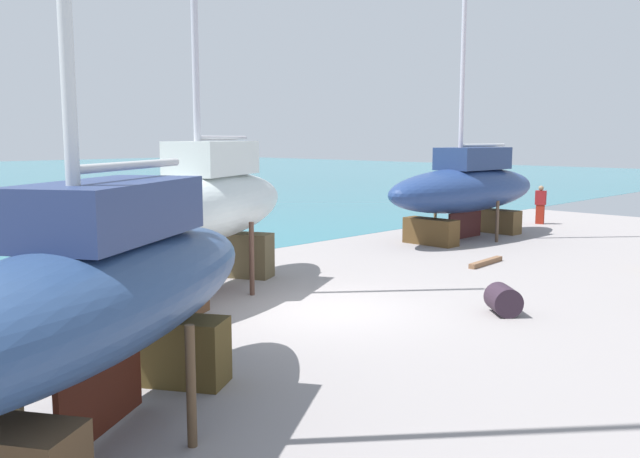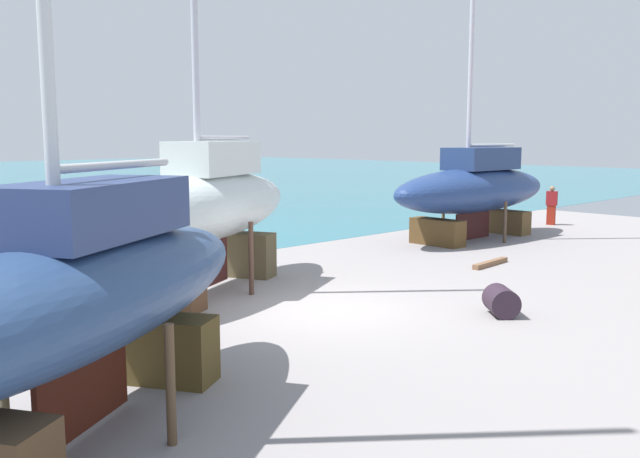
# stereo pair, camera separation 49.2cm
# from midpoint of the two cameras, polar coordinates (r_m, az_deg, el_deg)

# --- Properties ---
(ground_plane) EXTENTS (45.75, 45.75, 0.00)m
(ground_plane) POSITION_cam_midpoint_polar(r_m,az_deg,el_deg) (12.17, 15.39, -10.35)
(ground_plane) COLOR gray
(sailboat_large_starboard) EXTENTS (8.69, 2.83, 15.42)m
(sailboat_large_starboard) POSITION_cam_midpoint_polar(r_m,az_deg,el_deg) (25.51, 11.86, 3.48)
(sailboat_large_starboard) COLOR brown
(sailboat_large_starboard) RESTS_ON ground
(sailboat_mid_port) EXTENTS (7.80, 5.98, 12.97)m
(sailboat_mid_port) POSITION_cam_midpoint_polar(r_m,az_deg,el_deg) (8.72, -19.92, -5.16)
(sailboat_mid_port) COLOR #463320
(sailboat_mid_port) RESTS_ON ground
(sailboat_small_center) EXTENTS (7.85, 5.36, 12.75)m
(sailboat_small_center) POSITION_cam_midpoint_polar(r_m,az_deg,el_deg) (16.37, -10.45, 1.93)
(sailboat_small_center) COLOR brown
(sailboat_small_center) RESTS_ON ground
(worker) EXTENTS (0.34, 0.49, 1.68)m
(worker) POSITION_cam_midpoint_polar(r_m,az_deg,el_deg) (30.71, 17.87, 2.03)
(worker) COLOR maroon
(worker) RESTS_ON ground
(barrel_tipped_right) EXTENTS (0.98, 0.99, 0.62)m
(barrel_tipped_right) POSITION_cam_midpoint_polar(r_m,az_deg,el_deg) (14.75, 14.45, -5.88)
(barrel_tipped_right) COLOR #2E202C
(barrel_tipped_right) RESTS_ON ground
(timber_long_fore) EXTENTS (1.83, 0.32, 0.14)m
(timber_long_fore) POSITION_cam_midpoint_polar(r_m,az_deg,el_deg) (20.41, 13.31, -2.78)
(timber_long_fore) COLOR brown
(timber_long_fore) RESTS_ON ground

